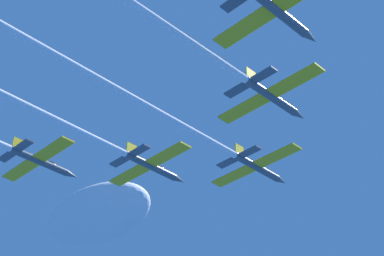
{
  "coord_description": "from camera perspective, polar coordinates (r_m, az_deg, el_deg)",
  "views": [
    {
      "loc": [
        53.28,
        -68.01,
        -51.28
      ],
      "look_at": [
        -0.07,
        -14.63,
        -0.16
      ],
      "focal_mm": 59.79,
      "sensor_mm": 36.0,
      "label": 1
    }
  ],
  "objects": [
    {
      "name": "jet_right_wing",
      "position": [
        76.94,
        -0.51,
        7.89
      ],
      "size": [
        16.67,
        54.98,
        2.76
      ],
      "color": "#4C5660"
    },
    {
      "name": "jet_lead",
      "position": [
        89.58,
        -1.94,
        0.8
      ],
      "size": [
        16.67,
        61.03,
        2.76
      ],
      "color": "#4C5660"
    },
    {
      "name": "cloud_wispy",
      "position": [
        151.28,
        -8.43,
        -7.68
      ],
      "size": [
        31.49,
        17.32,
        11.02
      ],
      "primitive_type": "ellipsoid",
      "color": "white"
    },
    {
      "name": "jet_left_wing",
      "position": [
        89.48,
        -14.04,
        1.69
      ],
      "size": [
        16.67,
        67.29,
        2.76
      ],
      "color": "#4C5660"
    }
  ]
}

